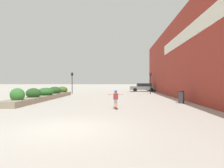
{
  "coord_description": "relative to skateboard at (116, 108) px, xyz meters",
  "views": [
    {
      "loc": [
        2.17,
        -7.27,
        1.74
      ],
      "look_at": [
        0.95,
        14.67,
        1.52
      ],
      "focal_mm": 32.0,
      "sensor_mm": 36.0,
      "label": 1
    }
  ],
  "objects": [
    {
      "name": "car_leftmost",
      "position": [
        14.34,
        22.99,
        0.71
      ],
      "size": [
        4.6,
        1.92,
        1.46
      ],
      "rotation": [
        0.0,
        0.0,
        -1.57
      ],
      "color": "#BCBCC1",
      "rests_on": "ground_plane"
    },
    {
      "name": "traffic_light_right",
      "position": [
        4.47,
        16.39,
        2.07
      ],
      "size": [
        0.28,
        0.3,
        3.11
      ],
      "color": "black",
      "rests_on": "ground_plane"
    },
    {
      "name": "building_wall_right",
      "position": [
        6.53,
        8.88,
        4.39
      ],
      "size": [
        0.67,
        44.62,
        8.89
      ],
      "color": "maroon",
      "rests_on": "ground_plane"
    },
    {
      "name": "skateboard",
      "position": [
        0.0,
        0.0,
        0.0
      ],
      "size": [
        0.33,
        0.71,
        0.1
      ],
      "rotation": [
        0.0,
        0.0,
        0.21
      ],
      "color": "maroon",
      "rests_on": "ground_plane"
    },
    {
      "name": "car_center_left",
      "position": [
        4.17,
        24.02,
        0.73
      ],
      "size": [
        4.72,
        2.0,
        1.51
      ],
      "rotation": [
        0.0,
        0.0,
        1.57
      ],
      "color": "slate",
      "rests_on": "ground_plane"
    },
    {
      "name": "skateboarder",
      "position": [
        -0.0,
        -0.0,
        0.7
      ],
      "size": [
        1.03,
        0.28,
        1.12
      ],
      "rotation": [
        0.0,
        0.0,
        0.21
      ],
      "color": "tan",
      "rests_on": "skateboard"
    },
    {
      "name": "ground_plane",
      "position": [
        -1.7,
        -5.63,
        -0.07
      ],
      "size": [
        300.0,
        300.0,
        0.0
      ],
      "primitive_type": "plane",
      "color": "#ADA89E"
    },
    {
      "name": "trash_bin",
      "position": [
        5.24,
        3.68,
        0.43
      ],
      "size": [
        0.47,
        0.47,
        1.0
      ],
      "color": "#38383D",
      "rests_on": "ground_plane"
    },
    {
      "name": "traffic_light_left",
      "position": [
        -7.18,
        16.67,
        2.11
      ],
      "size": [
        0.28,
        0.3,
        3.16
      ],
      "color": "black",
      "rests_on": "ground_plane"
    },
    {
      "name": "planter_box",
      "position": [
        -7.27,
        6.94,
        0.4
      ],
      "size": [
        1.59,
        13.94,
        1.3
      ],
      "color": "gray",
      "rests_on": "ground_plane"
    }
  ]
}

